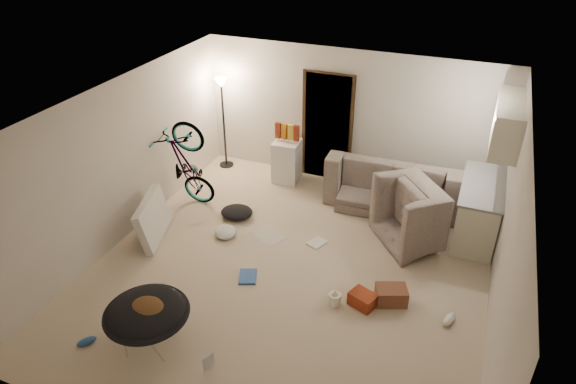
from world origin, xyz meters
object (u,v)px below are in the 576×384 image
at_px(kitchen_counter, 478,211).
at_px(bicycle, 188,182).
at_px(armchair, 429,218).
at_px(drink_case_b, 363,299).
at_px(drink_case_a, 391,295).
at_px(mini_fridge, 287,161).
at_px(juicer, 335,299).
at_px(floor_lamp, 222,104).
at_px(saucer_chair, 148,319).
at_px(tv_box, 153,219).
at_px(sofa, 393,187).

relative_size(kitchen_counter, bicycle, 0.89).
distance_m(armchair, drink_case_b, 1.98).
bearing_deg(armchair, drink_case_a, 134.10).
height_order(kitchen_counter, mini_fridge, kitchen_counter).
bearing_deg(juicer, floor_lamp, 136.61).
bearing_deg(bicycle, juicer, -118.75).
bearing_deg(armchair, drink_case_b, 125.07).
relative_size(armchair, drink_case_b, 3.43).
bearing_deg(saucer_chair, bicycle, 112.98).
relative_size(bicycle, drink_case_b, 4.96).
bearing_deg(tv_box, drink_case_b, -22.37).
xyz_separation_m(armchair, drink_case_b, (-0.56, -1.88, -0.28)).
height_order(mini_fridge, saucer_chair, mini_fridge).
relative_size(floor_lamp, kitchen_counter, 1.21).
relative_size(kitchen_counter, juicer, 6.10).
distance_m(floor_lamp, drink_case_a, 4.92).
bearing_deg(drink_case_a, sofa, 80.00).
bearing_deg(mini_fridge, drink_case_b, -55.13).
xyz_separation_m(drink_case_a, juicer, (-0.69, -0.33, -0.02)).
bearing_deg(juicer, armchair, 65.65).
distance_m(saucer_chair, tv_box, 2.32).
bearing_deg(drink_case_b, saucer_chair, -122.28).
xyz_separation_m(floor_lamp, tv_box, (0.10, -2.63, -0.96)).
height_order(drink_case_b, juicer, juicer).
height_order(mini_fridge, drink_case_b, mini_fridge).
distance_m(bicycle, mini_fridge, 1.92).
height_order(floor_lamp, sofa, floor_lamp).
relative_size(sofa, drink_case_b, 6.68).
bearing_deg(drink_case_a, drink_case_b, -170.59).
relative_size(kitchen_counter, armchair, 1.29).
bearing_deg(tv_box, kitchen_counter, 5.28).
distance_m(kitchen_counter, tv_box, 5.13).
relative_size(tv_box, drink_case_b, 3.08).
height_order(bicycle, mini_fridge, bicycle).
distance_m(sofa, saucer_chair, 4.81).
bearing_deg(kitchen_counter, sofa, 162.66).
distance_m(floor_lamp, mini_fridge, 1.63).
bearing_deg(tv_box, saucer_chair, -74.04).
bearing_deg(drink_case_a, mini_fridge, 112.44).
height_order(kitchen_counter, armchair, kitchen_counter).
xyz_separation_m(sofa, tv_box, (-3.29, -2.43, 0.01)).
bearing_deg(drink_case_a, bicycle, 141.08).
bearing_deg(tv_box, armchair, 3.94).
distance_m(floor_lamp, bicycle, 1.78).
xyz_separation_m(floor_lamp, kitchen_counter, (4.83, -0.65, -0.87)).
height_order(saucer_chair, drink_case_a, saucer_chair).
xyz_separation_m(sofa, saucer_chair, (-2.01, -4.36, 0.10)).
height_order(kitchen_counter, drink_case_a, kitchen_counter).
bearing_deg(mini_fridge, bicycle, -134.11).
bearing_deg(drink_case_a, saucer_chair, -166.07).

